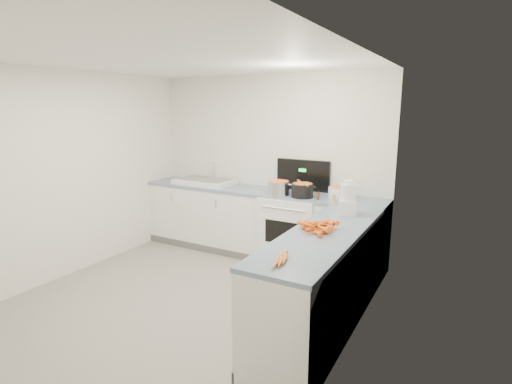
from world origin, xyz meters
The scene contains 19 objects.
floor centered at (0.00, 0.00, 0.00)m, with size 3.50×4.00×0.00m, color gray, non-canonical shape.
ceiling centered at (0.00, 0.00, 2.50)m, with size 3.50×4.00×0.00m, color silver, non-canonical shape.
wall_back centered at (0.00, 2.00, 1.25)m, with size 3.50×2.50×0.00m, color silver, non-canonical shape.
wall_left centered at (-1.75, 0.00, 1.25)m, with size 4.00×2.50×0.00m, color silver, non-canonical shape.
wall_right centered at (1.75, 0.00, 1.25)m, with size 4.00×2.50×0.00m, color silver, non-canonical shape.
counter_back centered at (0.00, 1.70, 0.47)m, with size 3.50×0.62×0.94m.
counter_right centered at (1.45, 0.30, 0.47)m, with size 0.62×2.20×0.94m.
stove centered at (0.55, 1.69, 0.47)m, with size 0.76×0.65×1.36m.
sink centered at (-0.90, 1.70, 0.98)m, with size 0.86×0.52×0.31m.
steel_pot centered at (0.41, 1.52, 1.02)m, with size 0.28×0.28×0.20m, color silver.
black_pot centered at (0.71, 1.56, 1.02)m, with size 0.27×0.27×0.19m, color black.
wooden_spoon centered at (0.71, 1.56, 1.12)m, with size 0.02×0.02×0.43m, color #AD7A47.
mixing_bowl centered at (1.15, 1.74, 1.01)m, with size 0.29×0.29×0.14m, color white.
extract_bottle centered at (0.94, 1.51, 0.99)m, with size 0.04×0.04×0.10m, color #593319.
spice_jar centered at (1.14, 1.51, 0.98)m, with size 0.05×0.05×0.09m, color #E5B266.
food_processor centered at (1.45, 1.04, 1.10)m, with size 0.24×0.26×0.36m.
carrot_pile centered at (1.38, 0.35, 0.97)m, with size 0.38×0.41×0.09m.
peeled_carrots centered at (1.41, -0.55, 0.96)m, with size 0.12×0.36×0.04m.
peelings centered at (-1.11, 1.69, 1.02)m, with size 0.23×0.24×0.01m.
Camera 1 is at (2.59, -3.03, 2.05)m, focal length 28.00 mm.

